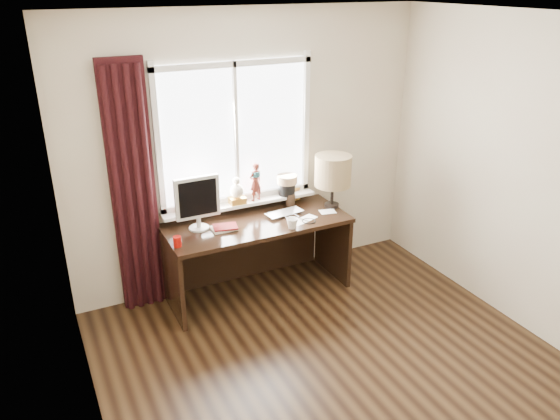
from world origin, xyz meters
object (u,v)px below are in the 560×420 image
mug (292,223)px  monitor (197,200)px  laptop (285,213)px  table_lamp (333,171)px  red_cup (177,241)px  desk (253,241)px

mug → monitor: monitor is taller
laptop → table_lamp: table_lamp is taller
mug → red_cup: mug is taller
mug → table_lamp: (0.58, 0.28, 0.31)m
laptop → table_lamp: bearing=-10.3°
mug → red_cup: size_ratio=1.15×
laptop → desk: 0.40m
table_lamp → mug: bearing=-154.4°
laptop → monitor: bearing=168.5°
laptop → red_cup: bearing=-177.4°
mug → red_cup: (-1.02, 0.10, -0.01)m
red_cup → laptop: bearing=10.2°
red_cup → monitor: 0.44m
monitor → mug: bearing=-25.5°
monitor → red_cup: bearing=-136.9°
desk → monitor: size_ratio=3.47×
desk → table_lamp: table_lamp is taller
table_lamp → red_cup: bearing=-173.8°
laptop → monitor: (-0.83, 0.06, 0.26)m
laptop → table_lamp: (0.50, -0.02, 0.35)m
red_cup → table_lamp: (1.60, 0.17, 0.32)m
laptop → mug: mug is taller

